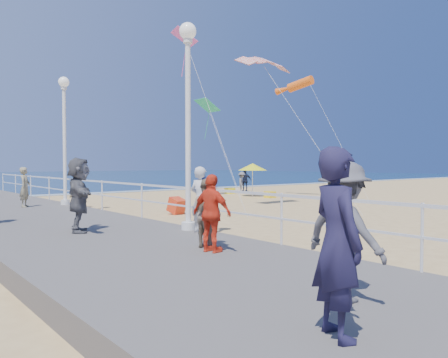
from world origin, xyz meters
TOP-DOWN VIEW (x-y plane):
  - ground at (0.00, 0.00)m, footprint 160.00×160.00m
  - surf_line at (0.00, 20.50)m, footprint 160.00×1.20m
  - boardwalk at (-7.50, 0.00)m, footprint 5.00×44.00m
  - railing at (-5.05, 0.00)m, footprint 0.05×42.00m
  - lamp_post_mid at (-5.35, 0.00)m, footprint 0.44×0.44m
  - lamp_post_far at (-5.35, 9.00)m, footprint 0.44×0.44m
  - woman_holding_toddler at (-5.40, -0.61)m, footprint 0.53×0.68m
  - toddler_held at (-5.25, -0.46)m, footprint 0.37×0.43m
  - spectator_0 at (-8.24, -6.71)m, footprint 0.69×0.81m
  - spectator_1 at (-6.42, -2.21)m, footprint 0.61×0.74m
  - spectator_2 at (-7.21, -6.07)m, footprint 0.71×1.16m
  - spectator_3 at (-6.65, -2.67)m, footprint 0.56×0.95m
  - spectator_5 at (-7.68, 1.42)m, footprint 1.14×1.82m
  - spectator_6 at (-6.93, 9.00)m, footprint 0.64×0.69m
  - beach_walker_a at (9.17, 14.14)m, footprint 1.12×1.09m
  - beach_walker_b at (10.56, 15.30)m, footprint 1.06×0.83m
  - beach_walker_c at (-4.04, 11.00)m, footprint 0.85×0.96m
  - box_kite at (-1.78, 5.98)m, footprint 0.66×0.79m
  - beach_umbrella at (7.45, 11.19)m, footprint 1.90×1.90m
  - beach_chair_left at (8.07, 14.18)m, footprint 0.55×0.55m
  - beach_chair_right at (7.55, 9.72)m, footprint 0.55×0.55m
  - kite_parafoil at (2.81, 5.47)m, footprint 2.97×0.94m
  - kite_windsock at (9.07, 8.61)m, footprint 1.03×2.83m
  - kite_diamond_pink at (-0.63, 7.08)m, footprint 1.23×1.34m
  - kite_diamond_green at (5.31, 13.18)m, footprint 1.23×1.42m

SIDE VIEW (x-z plane):
  - ground at x=0.00m, z-range 0.00..0.00m
  - surf_line at x=0.00m, z-range 0.01..0.05m
  - boardwalk at x=-7.50m, z-range 0.00..0.40m
  - beach_chair_left at x=8.07m, z-range 0.00..0.40m
  - beach_chair_right at x=7.55m, z-range 0.00..0.40m
  - box_kite at x=-1.78m, z-range -0.07..0.67m
  - beach_walker_a at x=9.17m, z-range 0.00..1.54m
  - beach_walker_c at x=-4.04m, z-range 0.00..1.64m
  - beach_walker_b at x=10.56m, z-range 0.00..1.68m
  - spectator_1 at x=-6.42m, z-range 0.40..1.81m
  - spectator_3 at x=-6.65m, z-range 0.40..1.91m
  - spectator_6 at x=-6.93m, z-range 0.40..1.98m
  - woman_holding_toddler at x=-5.40m, z-range 0.40..2.04m
  - railing at x=-5.05m, z-range 0.98..1.53m
  - spectator_2 at x=-7.21m, z-range 0.40..2.14m
  - spectator_5 at x=-7.68m, z-range 0.40..2.27m
  - spectator_0 at x=-8.24m, z-range 0.40..2.28m
  - toddler_held at x=-5.25m, z-range 1.25..2.01m
  - beach_umbrella at x=7.45m, z-range 0.84..2.98m
  - lamp_post_mid at x=-5.35m, z-range 1.00..6.32m
  - lamp_post_far at x=-5.35m, z-range 1.00..6.32m
  - kite_diamond_green at x=5.31m, z-range 5.50..6.25m
  - kite_parafoil at x=2.81m, z-range 6.66..7.31m
  - kite_windsock at x=9.07m, z-range 6.47..7.59m
  - kite_diamond_pink at x=-0.63m, z-range 7.49..8.09m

